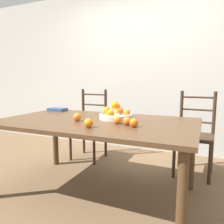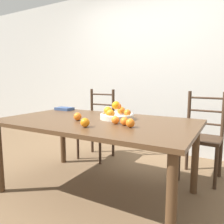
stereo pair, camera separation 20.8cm
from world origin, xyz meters
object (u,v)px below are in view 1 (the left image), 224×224
Objects in this scene: orange_loose_1 at (117,120)px; chair_right at (195,136)px; orange_loose_0 at (134,123)px; orange_loose_3 at (89,123)px; chair_left at (90,126)px; orange_loose_2 at (127,121)px; book_stack at (57,109)px; fruit_bowl at (116,114)px; orange_loose_4 at (77,117)px.

orange_loose_1 is 0.07× the size of chair_right.
orange_loose_0 is 0.07× the size of chair_right.
orange_loose_0 is 0.37m from orange_loose_3.
orange_loose_2 is at bearing -46.34° from chair_left.
orange_loose_2 is 0.32× the size of book_stack.
chair_left is at bearing -176.31° from chair_right.
orange_loose_0 is 1.05× the size of orange_loose_1.
orange_loose_2 is 1.38m from chair_left.
orange_loose_0 is at bearing -35.19° from orange_loose_2.
orange_loose_0 is (0.29, -0.31, -0.01)m from fruit_bowl.
orange_loose_3 is 1.00× the size of orange_loose_4.
chair_left is (-0.71, 0.73, -0.32)m from fruit_bowl.
orange_loose_2 is at bearing 1.10° from orange_loose_4.
orange_loose_2 is 0.34m from orange_loose_3.
orange_loose_3 is at bearing -40.20° from book_stack.
fruit_bowl is 4.73× the size of orange_loose_1.
fruit_bowl reaches higher than orange_loose_0.
orange_loose_1 is (-0.18, 0.07, -0.00)m from orange_loose_0.
chair_right is at bearing 0.64° from chair_left.
orange_loose_3 is (-0.25, -0.22, 0.00)m from orange_loose_2.
fruit_bowl is 1.52× the size of book_stack.
orange_loose_2 is 0.07× the size of chair_right.
fruit_bowl is at bearing 84.90° from orange_loose_3.
orange_loose_1 is (0.11, -0.23, -0.01)m from fruit_bowl.
orange_loose_1 is 1.19m from chair_right.
orange_loose_0 is at bearing -45.56° from chair_left.
orange_loose_2 is 0.94× the size of orange_loose_3.
orange_loose_3 is (-0.16, -0.24, 0.00)m from orange_loose_1.
orange_loose_4 is at bearing -39.79° from book_stack.
fruit_bowl is at bearing -45.35° from chair_left.
chair_right reaches higher than orange_loose_3.
fruit_bowl is 0.34× the size of chair_left.
chair_right is (1.01, 0.99, -0.31)m from orange_loose_4.
chair_right is (0.43, 1.04, -0.31)m from orange_loose_0.
fruit_bowl is at bearing -130.82° from chair_right.
chair_left is (-0.67, 1.21, -0.31)m from orange_loose_3.
orange_loose_1 is at bearing 3.61° from orange_loose_4.
chair_right reaches higher than orange_loose_1.
chair_right reaches higher than book_stack.
book_stack is (-1.63, -0.47, 0.29)m from chair_right.
chair_right is at bearing 44.64° from orange_loose_4.
orange_loose_4 reaches higher than book_stack.
chair_left is 1.43m from chair_right.
fruit_bowl is 1.08m from chair_right.
chair_left is (-0.42, 0.99, -0.31)m from orange_loose_4.
orange_loose_1 is at bearing -118.45° from chair_right.
chair_right is at bearing 62.51° from orange_loose_2.
orange_loose_0 reaches higher than book_stack.
orange_loose_0 is at bearing 26.73° from orange_loose_3.
orange_loose_0 is 0.58m from orange_loose_4.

